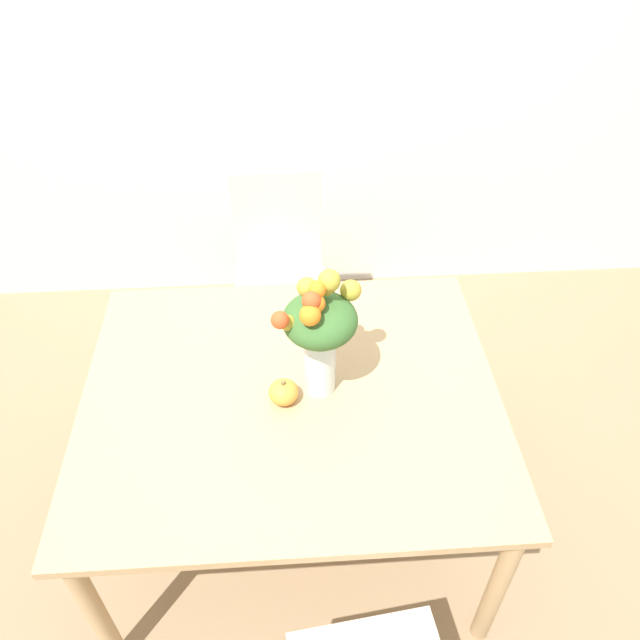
# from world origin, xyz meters

# --- Properties ---
(ground_plane) EXTENTS (12.00, 12.00, 0.00)m
(ground_plane) POSITION_xyz_m (0.00, 0.00, 0.00)
(ground_plane) COLOR #8E7556
(wall_back) EXTENTS (8.00, 0.06, 2.70)m
(wall_back) POSITION_xyz_m (0.00, 1.51, 1.35)
(wall_back) COLOR white
(wall_back) RESTS_ON ground_plane
(dining_table) EXTENTS (1.35, 1.13, 0.73)m
(dining_table) POSITION_xyz_m (0.00, 0.00, 0.65)
(dining_table) COLOR tan
(dining_table) RESTS_ON ground_plane
(flower_vase) EXTENTS (0.27, 0.24, 0.46)m
(flower_vase) POSITION_xyz_m (0.10, 0.02, 0.99)
(flower_vase) COLOR silver
(flower_vase) RESTS_ON dining_table
(pumpkin) EXTENTS (0.10, 0.10, 0.09)m
(pumpkin) POSITION_xyz_m (-0.02, -0.03, 0.76)
(pumpkin) COLOR gold
(pumpkin) RESTS_ON dining_table
(dining_chair_near_window) EXTENTS (0.42, 0.42, 0.95)m
(dining_chair_near_window) POSITION_xyz_m (-0.03, 0.92, 0.48)
(dining_chair_near_window) COLOR silver
(dining_chair_near_window) RESTS_ON ground_plane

